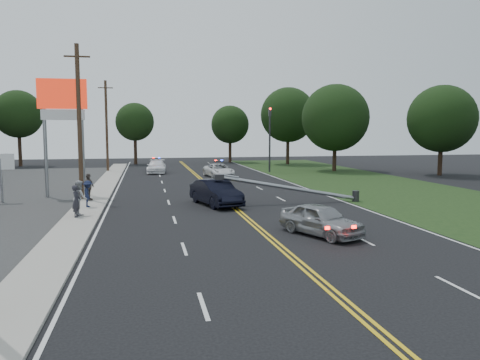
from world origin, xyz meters
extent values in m
plane|color=black|center=(0.00, 0.00, 0.00)|extent=(120.00, 120.00, 0.00)
cube|color=#A09A90|center=(-8.40, 10.00, 0.06)|extent=(1.80, 70.00, 0.12)
cube|color=black|center=(13.50, 10.00, 0.01)|extent=(12.00, 80.00, 0.01)
cube|color=gold|center=(0.00, 10.00, 0.01)|extent=(0.36, 80.00, 0.00)
cylinder|color=gray|center=(-11.70, 14.00, 3.50)|extent=(0.24, 0.24, 7.00)
cylinder|color=gray|center=(-9.30, 14.00, 3.50)|extent=(0.24, 0.24, 7.00)
cube|color=red|center=(-10.50, 14.00, 7.00)|extent=(3.20, 0.35, 2.00)
cube|color=white|center=(-10.50, 14.00, 5.60)|extent=(2.80, 0.30, 0.70)
cylinder|color=gray|center=(-14.00, 12.00, 1.40)|extent=(0.14, 0.14, 2.80)
cube|color=white|center=(-14.00, 12.00, 2.60)|extent=(1.60, 0.12, 1.00)
cylinder|color=#2D2D30|center=(8.30, 30.00, 3.50)|extent=(0.20, 0.20, 7.00)
cube|color=#2D2D30|center=(8.30, 30.00, 6.60)|extent=(0.28, 0.28, 0.90)
sphere|color=#FF0C07|center=(8.30, 29.84, 6.90)|extent=(0.22, 0.22, 0.22)
cylinder|color=#2D2D30|center=(8.10, 8.00, 0.35)|extent=(0.44, 0.44, 0.70)
cylinder|color=gray|center=(3.67, 8.00, 0.98)|extent=(8.90, 0.24, 1.80)
cube|color=#2D2D30|center=(-0.76, 8.00, 1.76)|extent=(0.55, 0.32, 0.30)
cylinder|color=#382619|center=(-9.20, 12.00, 5.00)|extent=(0.28, 0.28, 10.00)
cube|color=#382619|center=(-9.20, 12.00, 9.20)|extent=(1.60, 0.10, 0.10)
cylinder|color=#382619|center=(-9.20, 34.00, 5.00)|extent=(0.28, 0.28, 10.00)
cube|color=#382619|center=(-9.20, 34.00, 9.20)|extent=(1.60, 0.10, 0.10)
cylinder|color=black|center=(-20.80, 44.59, 1.93)|extent=(0.44, 0.44, 3.86)
sphere|color=black|center=(-20.80, 44.59, 6.65)|extent=(6.04, 6.04, 6.04)
cylinder|color=black|center=(-6.39, 45.44, 1.66)|extent=(0.44, 0.44, 3.33)
sphere|color=black|center=(-6.39, 45.44, 5.73)|extent=(5.12, 5.12, 5.12)
cylinder|color=black|center=(6.91, 46.73, 1.58)|extent=(0.44, 0.44, 3.15)
sphere|color=black|center=(6.91, 46.73, 5.43)|extent=(5.42, 5.42, 5.42)
cylinder|color=black|center=(13.90, 41.34, 1.94)|extent=(0.44, 0.44, 3.87)
sphere|color=black|center=(13.90, 41.34, 6.67)|extent=(7.38, 7.38, 7.38)
cylinder|color=black|center=(15.91, 30.04, 1.74)|extent=(0.44, 0.44, 3.47)
sphere|color=black|center=(15.91, 30.04, 5.98)|extent=(7.51, 7.51, 7.51)
cylinder|color=black|center=(24.35, 22.88, 1.67)|extent=(0.44, 0.44, 3.33)
sphere|color=black|center=(24.35, 22.88, 5.74)|extent=(6.78, 6.78, 6.78)
imported|color=black|center=(-0.93, 8.28, 0.78)|extent=(2.86, 5.03, 1.57)
imported|color=gray|center=(2.30, -0.81, 0.69)|extent=(3.15, 4.37, 1.38)
imported|color=white|center=(1.96, 25.61, 0.65)|extent=(2.78, 4.94, 1.30)
imported|color=white|center=(-3.94, 31.36, 0.69)|extent=(2.24, 4.85, 1.37)
imported|color=#28272E|center=(-8.60, 5.23, 0.94)|extent=(0.45, 0.63, 1.64)
imported|color=#ACACB1|center=(-8.51, 5.80, 1.03)|extent=(0.94, 1.06, 1.82)
imported|color=#18203E|center=(-8.40, 8.42, 0.89)|extent=(0.72, 1.07, 1.54)
imported|color=#504640|center=(-8.67, 11.09, 0.97)|extent=(0.89, 1.07, 1.71)
camera|label=1|loc=(-5.09, -19.63, 4.51)|focal=35.00mm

